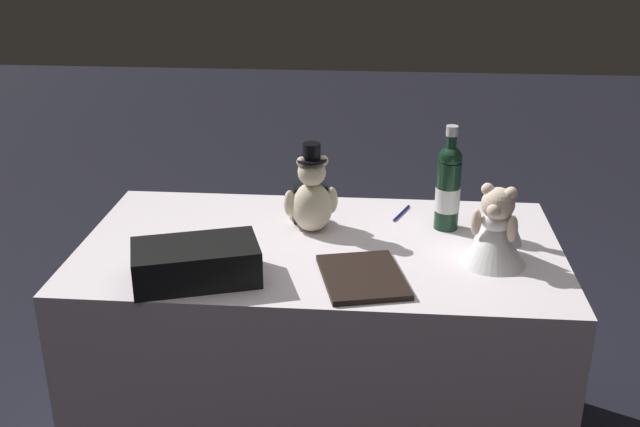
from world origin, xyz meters
TOP-DOWN VIEW (x-y plane):
  - reception_table at (0.00, 0.00)m, footprint 1.44×0.79m
  - teddy_bear_groom at (0.04, -0.11)m, footprint 0.17×0.16m
  - teddy_bear_bride at (-0.51, 0.07)m, footprint 0.21×0.24m
  - champagne_bottle at (-0.39, -0.16)m, footprint 0.08×0.08m
  - signing_pen at (-0.25, -0.25)m, footprint 0.06×0.14m
  - gift_case_black at (0.32, 0.26)m, footprint 0.38×0.29m
  - guestbook at (-0.14, 0.22)m, footprint 0.27×0.32m

SIDE VIEW (x-z plane):
  - reception_table at x=0.00m, z-range 0.00..0.73m
  - signing_pen at x=-0.25m, z-range 0.73..0.74m
  - guestbook at x=-0.14m, z-range 0.73..0.75m
  - gift_case_black at x=0.32m, z-range 0.73..0.84m
  - teddy_bear_bride at x=-0.51m, z-range 0.72..0.95m
  - teddy_bear_groom at x=0.04m, z-range 0.69..0.98m
  - champagne_bottle at x=-0.39m, z-range 0.71..1.04m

